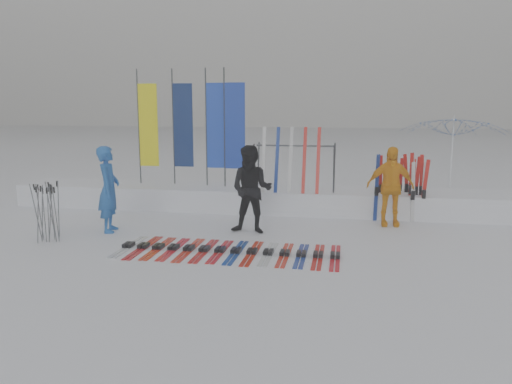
% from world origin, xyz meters
% --- Properties ---
extents(ground, '(120.00, 120.00, 0.00)m').
position_xyz_m(ground, '(0.00, 0.00, 0.00)').
color(ground, white).
rests_on(ground, ground).
extents(snow_bank, '(14.00, 1.60, 0.60)m').
position_xyz_m(snow_bank, '(0.00, 4.60, 0.30)').
color(snow_bank, white).
rests_on(snow_bank, ground).
extents(person_blue, '(0.62, 0.79, 1.92)m').
position_xyz_m(person_blue, '(-3.13, 1.63, 0.96)').
color(person_blue, '#1E5AB3').
rests_on(person_blue, ground).
extents(person_black, '(0.99, 0.80, 1.94)m').
position_xyz_m(person_black, '(0.02, 2.06, 0.97)').
color(person_black, black).
rests_on(person_black, ground).
extents(person_yellow, '(1.13, 0.56, 1.86)m').
position_xyz_m(person_yellow, '(3.07, 3.32, 0.93)').
color(person_yellow, '#FCA410').
rests_on(person_yellow, ground).
extents(tent_canopy, '(3.62, 3.65, 2.58)m').
position_xyz_m(tent_canopy, '(4.86, 5.76, 1.29)').
color(tent_canopy, white).
rests_on(tent_canopy, ground).
extents(ski_row, '(4.24, 1.69, 0.07)m').
position_xyz_m(ski_row, '(-0.15, 0.48, 0.04)').
color(ski_row, silver).
rests_on(ski_row, ground).
extents(pole_cluster, '(0.53, 0.66, 1.25)m').
position_xyz_m(pole_cluster, '(-4.02, 0.65, 0.60)').
color(pole_cluster, '#595B60').
rests_on(pole_cluster, ground).
extents(feather_flags, '(3.11, 0.23, 3.20)m').
position_xyz_m(feather_flags, '(-2.11, 4.80, 2.24)').
color(feather_flags, '#383A3F').
rests_on(feather_flags, ground).
extents(ski_rack, '(2.04, 0.80, 1.23)m').
position_xyz_m(ski_rack, '(0.75, 4.20, 1.38)').
color(ski_rack, '#383A3F').
rests_on(ski_rack, ground).
extents(upright_skis, '(1.21, 1.11, 1.67)m').
position_xyz_m(upright_skis, '(3.48, 4.23, 0.78)').
color(upright_skis, silver).
rests_on(upright_skis, ground).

